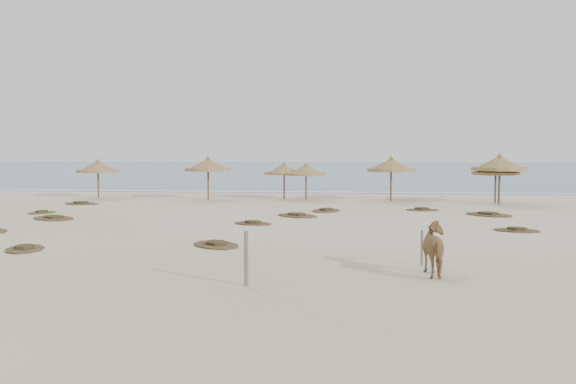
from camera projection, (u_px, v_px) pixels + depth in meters
The scene contains 24 objects.
ground at pixel (248, 243), 22.77m from camera, with size 160.00×160.00×0.00m, color beige.
ocean at pixel (329, 170), 97.19m from camera, with size 200.00×100.00×0.01m, color navy.
foam_line at pixel (305, 192), 48.57m from camera, with size 70.00×0.60×0.01m, color white.
palapa_0 at pixel (98, 167), 42.78m from camera, with size 3.05×3.05×2.65m.
palapa_1 at pixel (208, 165), 41.54m from camera, with size 3.60×3.60×2.86m.
palapa_2 at pixel (284, 170), 42.24m from camera, with size 3.43×3.43×2.46m.
palapa_3 at pixel (306, 171), 41.07m from camera, with size 2.63×2.63×2.45m.
palapa_4 at pixel (391, 166), 40.37m from camera, with size 4.08×4.08×2.89m.
palapa_5 at pixel (496, 169), 38.75m from camera, with size 2.97×2.97×2.67m.
palapa_6 at pixel (500, 164), 38.18m from camera, with size 4.16×4.16×3.09m.
horse at pixel (438, 249), 16.94m from camera, with size 0.76×1.68×1.41m, color #9B7546.
fence_post_near at pixel (246, 258), 15.69m from camera, with size 0.10×0.10×1.36m, color #6F6153.
fence_post_far at pixel (422, 248), 18.42m from camera, with size 0.07×0.07×1.02m, color #6F6153.
scrub_1 at pixel (54, 218), 30.39m from camera, with size 2.99×2.88×0.16m.
scrub_2 at pixel (253, 223), 28.32m from camera, with size 2.07×1.72×0.16m.
scrub_3 at pixel (297, 215), 31.59m from camera, with size 2.78×2.75×0.16m.
scrub_4 at pixel (517, 230), 25.97m from camera, with size 2.10×1.69×0.16m.
scrub_5 at pixel (488, 214), 32.04m from camera, with size 2.95×3.08×0.16m.
scrub_6 at pixel (81, 203), 38.33m from camera, with size 2.60×2.10×0.16m.
scrub_7 at pixel (326, 210), 34.07m from camera, with size 1.86×2.43×0.16m.
scrub_8 at pixel (42, 212), 32.96m from camera, with size 1.54×1.82×0.16m.
scrub_9 at pixel (216, 244), 22.11m from camera, with size 2.42×2.58×0.16m.
scrub_10 at pixel (422, 209), 34.51m from camera, with size 1.78×1.18×0.16m.
scrub_11 at pixel (25, 248), 21.21m from camera, with size 1.72×2.15×0.16m.
Camera 1 is at (3.74, -22.33, 3.40)m, focal length 40.00 mm.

